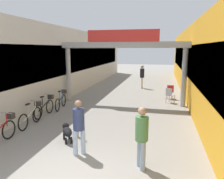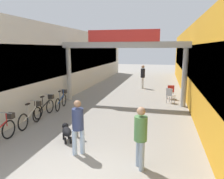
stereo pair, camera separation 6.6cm
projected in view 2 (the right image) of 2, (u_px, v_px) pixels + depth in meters
storefront_left at (63, 61)px, 16.27m from camera, size 3.00×26.00×4.41m
storefront_right at (210, 63)px, 13.94m from camera, size 3.00×26.00×4.41m
arcade_sign_gateway at (123, 52)px, 12.20m from camera, size 7.40×0.47×4.14m
pedestrian_with_dog at (78, 124)px, 6.41m from camera, size 0.48×0.48×1.67m
pedestrian_companion at (141, 134)px, 5.63m from camera, size 0.46×0.46×1.68m
pedestrian_carrying_crate at (143, 75)px, 17.24m from camera, size 0.34×0.38×1.85m
dog_on_leash at (67, 131)px, 7.47m from camera, size 0.64×0.77×0.56m
bicycle_red_nearest at (0, 131)px, 7.26m from camera, size 0.46×1.69×0.98m
bicycle_silver_second at (32, 115)px, 9.00m from camera, size 0.46×1.69×0.98m
bicycle_black_third at (46, 106)px, 10.32m from camera, size 0.46×1.69×0.98m
bicycle_blue_farthest at (62, 100)px, 11.59m from camera, size 0.46×1.68×0.98m
bollard_post_metal at (77, 124)px, 7.76m from camera, size 0.10×0.10×0.93m
cafe_chair_aluminium_nearer at (170, 94)px, 12.58m from camera, size 0.55×0.55×0.89m
cafe_chair_red_farther at (170, 91)px, 13.64m from camera, size 0.47×0.47×0.89m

